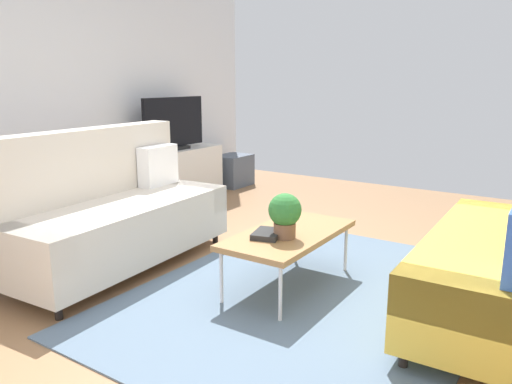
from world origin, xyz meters
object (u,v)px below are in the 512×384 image
(storage_trunk, at_px, (233,170))
(potted_plant, at_px, (285,213))
(tv, at_px, (174,124))
(bottle_1, at_px, (157,143))
(table_book_0, at_px, (268,234))
(vase_0, at_px, (135,149))
(bottle_2, at_px, (164,145))
(coffee_table, at_px, (289,235))
(couch_beige, at_px, (112,212))
(bottle_0, at_px, (151,147))
(tv_console, at_px, (175,175))

(storage_trunk, relative_size, potted_plant, 1.66)
(tv, relative_size, storage_trunk, 1.92)
(bottle_1, bearing_deg, table_book_0, -120.16)
(vase_0, relative_size, bottle_2, 0.88)
(vase_0, bearing_deg, bottle_2, -13.49)
(coffee_table, bearing_deg, table_book_0, 159.31)
(table_book_0, height_order, bottle_1, bottle_1)
(couch_beige, height_order, bottle_0, couch_beige)
(couch_beige, height_order, vase_0, couch_beige)
(tv_console, height_order, potted_plant, potted_plant)
(table_book_0, bearing_deg, tv, 54.82)
(vase_0, xyz_separation_m, bottle_2, (0.38, -0.09, 0.01))
(vase_0, bearing_deg, tv, -6.88)
(bottle_0, relative_size, bottle_2, 1.13)
(couch_beige, relative_size, bottle_1, 8.60)
(bottle_0, distance_m, bottle_1, 0.11)
(tv, bearing_deg, bottle_2, -174.42)
(bottle_2, bearing_deg, tv, 5.58)
(coffee_table, distance_m, tv_console, 2.98)
(tv, distance_m, bottle_0, 0.48)
(couch_beige, relative_size, coffee_table, 1.77)
(bottle_2, bearing_deg, vase_0, 166.51)
(coffee_table, relative_size, table_book_0, 4.58)
(tv_console, bearing_deg, vase_0, 175.07)
(bottle_0, bearing_deg, bottle_2, 0.00)
(tv_console, relative_size, table_book_0, 5.83)
(potted_plant, bearing_deg, storage_trunk, 41.75)
(bottle_0, bearing_deg, potted_plant, -116.42)
(table_book_0, distance_m, bottle_1, 2.83)
(tv_console, bearing_deg, bottle_1, -172.76)
(coffee_table, height_order, bottle_0, bottle_0)
(tv, height_order, table_book_0, tv)
(table_book_0, height_order, bottle_2, bottle_2)
(couch_beige, bearing_deg, vase_0, -142.87)
(couch_beige, relative_size, tv_console, 1.39)
(coffee_table, height_order, storage_trunk, storage_trunk)
(couch_beige, bearing_deg, storage_trunk, -165.01)
(potted_plant, distance_m, vase_0, 2.86)
(potted_plant, relative_size, bottle_1, 1.38)
(coffee_table, distance_m, bottle_1, 2.81)
(tv_console, height_order, bottle_1, bottle_1)
(bottle_2, bearing_deg, coffee_table, -118.27)
(bottle_0, bearing_deg, storage_trunk, -2.26)
(table_book_0, bearing_deg, bottle_0, 61.70)
(couch_beige, bearing_deg, coffee_table, 101.82)
(vase_0, relative_size, bottle_0, 0.78)
(table_book_0, bearing_deg, bottle_2, 57.94)
(storage_trunk, bearing_deg, bottle_0, 177.74)
(coffee_table, relative_size, bottle_1, 4.86)
(potted_plant, height_order, bottle_2, bottle_2)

